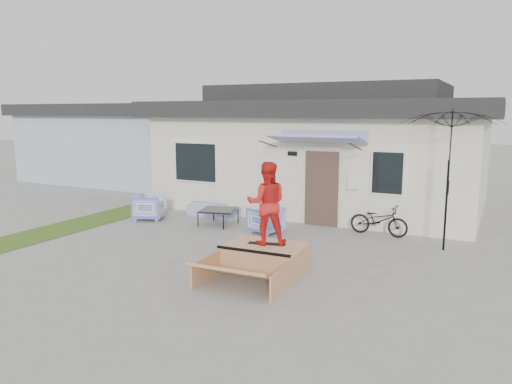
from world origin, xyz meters
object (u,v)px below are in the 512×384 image
at_px(bicycle, 379,217).
at_px(skate_ramp, 266,257).
at_px(skateboard, 267,243).
at_px(skater, 267,202).
at_px(armchair_left, 149,206).
at_px(loveseat, 213,206).
at_px(armchair_right, 266,218).
at_px(patio_umbrella, 448,175).
at_px(coffee_table, 218,217).

xyz_separation_m(bicycle, skate_ramp, (-1.39, -3.87, -0.22)).
distance_m(skateboard, skater, 0.86).
bearing_deg(armchair_left, skater, -139.03).
relative_size(loveseat, skate_ramp, 0.76).
bearing_deg(skate_ramp, armchair_right, 113.85).
xyz_separation_m(loveseat, patio_umbrella, (6.73, -0.73, 1.44)).
height_order(coffee_table, skater, skater).
xyz_separation_m(bicycle, skateboard, (-1.39, -3.82, 0.06)).
distance_m(bicycle, patio_umbrella, 2.21).
distance_m(bicycle, skater, 4.16).
bearing_deg(skateboard, loveseat, 119.27).
xyz_separation_m(armchair_right, skateboard, (1.33, -2.71, 0.16)).
xyz_separation_m(loveseat, skater, (3.67, -3.85, 1.09)).
xyz_separation_m(armchair_left, skateboard, (5.11, -2.57, 0.12)).
bearing_deg(armchair_left, patio_umbrella, -108.48).
height_order(skateboard, skater, skater).
distance_m(armchair_left, skateboard, 5.72).
bearing_deg(skate_ramp, loveseat, 131.37).
bearing_deg(loveseat, armchair_left, 42.27).
relative_size(armchair_left, armchair_right, 1.09).
distance_m(armchair_right, skateboard, 3.02).
bearing_deg(patio_umbrella, loveseat, 173.82).
height_order(coffee_table, patio_umbrella, patio_umbrella).
height_order(loveseat, armchair_right, armchair_right).
height_order(loveseat, skate_ramp, loveseat).
xyz_separation_m(armchair_right, patio_umbrella, (4.39, 0.41, 1.36)).
distance_m(loveseat, armchair_right, 2.60).
bearing_deg(loveseat, coffee_table, 129.07).
relative_size(armchair_right, coffee_table, 0.84).
bearing_deg(coffee_table, bicycle, 11.88).
distance_m(armchair_left, skater, 5.80).
bearing_deg(armchair_right, coffee_table, -80.09).
height_order(coffee_table, skateboard, skateboard).
relative_size(armchair_left, skater, 0.51).
xyz_separation_m(armchair_left, patio_umbrella, (8.17, 0.54, 1.32)).
xyz_separation_m(skate_ramp, skateboard, (-0.00, 0.05, 0.28)).
bearing_deg(skateboard, armchair_left, 138.87).
distance_m(bicycle, skate_ramp, 4.12).
height_order(armchair_right, coffee_table, armchair_right).
height_order(bicycle, skater, skater).
bearing_deg(coffee_table, armchair_right, -7.13).
height_order(armchair_right, skateboard, armchair_right).
bearing_deg(skate_ramp, skater, 90.00).
height_order(armchair_left, skate_ramp, armchair_left).
xyz_separation_m(armchair_right, coffee_table, (-1.60, 0.20, -0.16)).
bearing_deg(skate_ramp, patio_umbrella, 44.08).
bearing_deg(patio_umbrella, bicycle, 157.26).
relative_size(armchair_right, skateboard, 1.03).
relative_size(loveseat, coffee_table, 1.72).
xyz_separation_m(loveseat, armchair_right, (2.34, -1.14, 0.08)).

